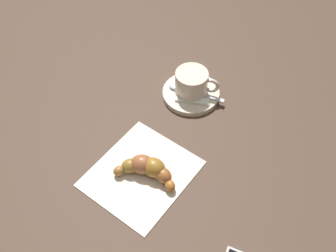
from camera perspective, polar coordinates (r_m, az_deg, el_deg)
name	(u,v)px	position (r m, az deg, el deg)	size (l,w,h in m)	color
ground_plane	(172,139)	(0.78, 0.51, -1.95)	(1.80, 1.80, 0.00)	#49372A
saucer	(191,93)	(0.86, 3.32, 4.70)	(0.12, 0.12, 0.01)	beige
espresso_cup	(192,83)	(0.84, 3.50, 6.26)	(0.07, 0.09, 0.05)	beige
teaspoon	(188,91)	(0.85, 2.83, 5.12)	(0.03, 0.13, 0.01)	silver
sugar_packet	(193,100)	(0.83, 3.55, 3.76)	(0.07, 0.02, 0.01)	white
napkin	(141,173)	(0.74, -3.87, -6.82)	(0.19, 0.17, 0.00)	silver
croissant	(147,168)	(0.72, -2.99, -6.10)	(0.07, 0.12, 0.04)	#A86127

